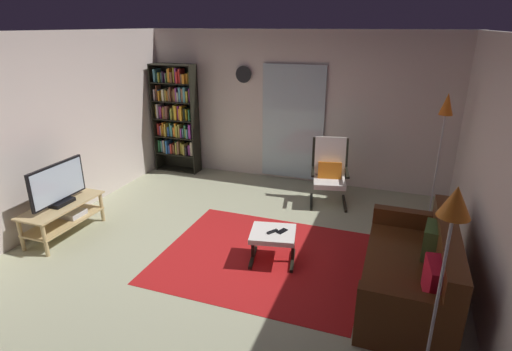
# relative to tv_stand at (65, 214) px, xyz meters

# --- Properties ---
(ground_plane) EXTENTS (7.02, 7.02, 0.00)m
(ground_plane) POSITION_rel_tv_stand_xyz_m (2.30, 0.19, -0.30)
(ground_plane) COLOR #B0B28F
(wall_back) EXTENTS (5.60, 0.06, 2.60)m
(wall_back) POSITION_rel_tv_stand_xyz_m (2.30, 3.09, 1.00)
(wall_back) COLOR silver
(wall_back) RESTS_ON ground
(wall_left) EXTENTS (0.06, 6.00, 2.60)m
(wall_left) POSITION_rel_tv_stand_xyz_m (-0.40, 0.19, 1.00)
(wall_left) COLOR silver
(wall_left) RESTS_ON ground
(wall_right) EXTENTS (0.06, 6.00, 2.60)m
(wall_right) POSITION_rel_tv_stand_xyz_m (5.00, 0.19, 1.00)
(wall_right) COLOR silver
(wall_right) RESTS_ON ground
(glass_door_panel) EXTENTS (1.10, 0.01, 2.00)m
(glass_door_panel) POSITION_rel_tv_stand_xyz_m (2.31, 3.02, 0.75)
(glass_door_panel) COLOR silver
(area_rug) EXTENTS (2.41, 2.05, 0.01)m
(area_rug) POSITION_rel_tv_stand_xyz_m (2.68, 0.33, -0.29)
(area_rug) COLOR red
(area_rug) RESTS_ON ground
(tv_stand) EXTENTS (0.48, 1.12, 0.45)m
(tv_stand) POSITION_rel_tv_stand_xyz_m (0.00, 0.00, 0.00)
(tv_stand) COLOR tan
(tv_stand) RESTS_ON ground
(television) EXTENTS (0.20, 0.88, 0.55)m
(television) POSITION_rel_tv_stand_xyz_m (0.00, -0.03, 0.42)
(television) COLOR black
(television) RESTS_ON tv_stand
(bookshelf_near_tv) EXTENTS (0.83, 0.30, 2.01)m
(bookshelf_near_tv) POSITION_rel_tv_stand_xyz_m (0.12, 2.81, 0.79)
(bookshelf_near_tv) COLOR black
(bookshelf_near_tv) RESTS_ON ground
(leather_sofa) EXTENTS (0.84, 1.83, 0.82)m
(leather_sofa) POSITION_rel_tv_stand_xyz_m (4.38, 0.12, 0.00)
(leather_sofa) COLOR #562C13
(leather_sofa) RESTS_ON ground
(lounge_armchair) EXTENTS (0.69, 0.75, 1.02)m
(lounge_armchair) POSITION_rel_tv_stand_xyz_m (3.12, 2.28, 0.24)
(lounge_armchair) COLOR black
(lounge_armchair) RESTS_ON ground
(ottoman) EXTENTS (0.60, 0.57, 0.39)m
(ottoman) POSITION_rel_tv_stand_xyz_m (2.82, 0.30, 0.02)
(ottoman) COLOR white
(ottoman) RESTS_ON ground
(tv_remote) EXTENTS (0.11, 0.14, 0.02)m
(tv_remote) POSITION_rel_tv_stand_xyz_m (2.82, 0.29, 0.10)
(tv_remote) COLOR black
(tv_remote) RESTS_ON ottoman
(cell_phone) EXTENTS (0.12, 0.16, 0.01)m
(cell_phone) POSITION_rel_tv_stand_xyz_m (2.92, 0.34, 0.10)
(cell_phone) COLOR black
(cell_phone) RESTS_ON ottoman
(floor_lamp_by_sofa) EXTENTS (0.22, 0.22, 1.67)m
(floor_lamp_by_sofa) POSITION_rel_tv_stand_xyz_m (4.48, -0.96, 1.09)
(floor_lamp_by_sofa) COLOR #A5A5AD
(floor_lamp_by_sofa) RESTS_ON ground
(floor_lamp_by_shelf) EXTENTS (0.22, 0.22, 1.82)m
(floor_lamp_by_shelf) POSITION_rel_tv_stand_xyz_m (4.63, 2.19, 1.17)
(floor_lamp_by_shelf) COLOR #A5A5AD
(floor_lamp_by_shelf) RESTS_ON ground
(wall_clock) EXTENTS (0.29, 0.03, 0.29)m
(wall_clock) POSITION_rel_tv_stand_xyz_m (1.40, 3.01, 1.55)
(wall_clock) COLOR silver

